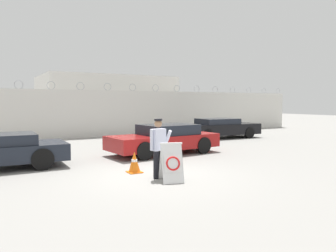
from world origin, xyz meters
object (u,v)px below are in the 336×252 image
security_guard (158,146)px  parked_car_rear_sedan (164,139)px  parked_car_far_side (220,128)px  barricade_sign (172,162)px  traffic_cone_near (134,162)px

security_guard → parked_car_rear_sedan: (2.28, 3.74, -0.30)m
security_guard → parked_car_rear_sedan: bearing=42.2°
security_guard → parked_car_far_side: size_ratio=0.35×
security_guard → parked_car_far_side: bearing=25.7°
barricade_sign → parked_car_far_side: size_ratio=0.22×
security_guard → parked_car_far_side: (8.05, 7.27, -0.31)m
barricade_sign → parked_car_rear_sedan: (2.15, 4.24, 0.10)m
traffic_cone_near → parked_car_far_side: parked_car_far_side is taller
security_guard → traffic_cone_near: (-0.29, 1.00, -0.60)m
parked_car_rear_sedan → parked_car_far_side: (5.77, 3.53, -0.01)m
barricade_sign → parked_car_far_side: bearing=61.9°
traffic_cone_near → parked_car_rear_sedan: size_ratio=0.14×
security_guard → parked_car_rear_sedan: 4.39m
barricade_sign → parked_car_far_side: parked_car_far_side is taller
security_guard → parked_car_far_side: 10.85m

